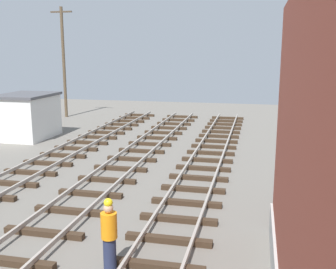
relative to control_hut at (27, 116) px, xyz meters
The scene contains 4 objects.
control_hut is the anchor object (origin of this frame).
parked_car_silver 4.99m from the control_hut, 128.38° to the left, with size 4.20×2.04×1.76m.
utility_pole_far 8.91m from the control_hut, 100.20° to the left, with size 1.80×0.24×8.80m.
track_worker_foreground 17.32m from the control_hut, 52.26° to the right, with size 0.40×0.40×1.87m.
Camera 1 is at (3.15, -2.29, 5.31)m, focal length 43.13 mm.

